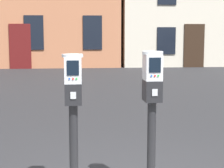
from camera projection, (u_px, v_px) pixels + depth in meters
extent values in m
cylinder|color=black|center=(74.00, 148.00, 4.13)|extent=(0.09, 0.09, 0.93)
cube|color=black|center=(73.00, 93.00, 4.06)|extent=(0.17, 0.24, 0.22)
cube|color=#A5A8AD|center=(73.00, 95.00, 3.93)|extent=(0.06, 0.01, 0.07)
cube|color=#B7BABF|center=(73.00, 70.00, 4.02)|extent=(0.17, 0.23, 0.26)
cube|color=black|center=(73.00, 68.00, 3.90)|extent=(0.12, 0.01, 0.15)
cylinder|color=blue|center=(69.00, 79.00, 3.91)|extent=(0.02, 0.01, 0.02)
cylinder|color=red|center=(73.00, 79.00, 3.91)|extent=(0.02, 0.01, 0.02)
cylinder|color=green|center=(77.00, 79.00, 3.92)|extent=(0.02, 0.01, 0.02)
cylinder|color=#B7BABF|center=(72.00, 56.00, 4.00)|extent=(0.22, 0.22, 0.03)
cylinder|color=black|center=(151.00, 145.00, 4.21)|extent=(0.09, 0.09, 0.94)
cube|color=black|center=(152.00, 91.00, 4.13)|extent=(0.17, 0.24, 0.22)
cube|color=#A5A8AD|center=(155.00, 92.00, 4.00)|extent=(0.06, 0.01, 0.07)
cube|color=#B7BABF|center=(152.00, 67.00, 4.10)|extent=(0.17, 0.23, 0.27)
cube|color=black|center=(155.00, 65.00, 3.98)|extent=(0.12, 0.01, 0.15)
cylinder|color=blue|center=(151.00, 76.00, 3.98)|extent=(0.02, 0.01, 0.02)
cylinder|color=red|center=(155.00, 76.00, 3.99)|extent=(0.02, 0.01, 0.02)
cylinder|color=green|center=(158.00, 76.00, 3.99)|extent=(0.02, 0.01, 0.02)
cylinder|color=#B7BABF|center=(153.00, 53.00, 4.08)|extent=(0.22, 0.22, 0.03)
cube|color=black|center=(34.00, 33.00, 18.59)|extent=(0.90, 0.06, 1.60)
cube|color=black|center=(93.00, 33.00, 18.84)|extent=(0.90, 0.06, 1.60)
cube|color=#591414|center=(20.00, 46.00, 18.61)|extent=(1.00, 0.07, 2.10)
cube|color=black|center=(166.00, 41.00, 19.22)|extent=(0.90, 0.06, 1.30)
cube|color=black|center=(194.00, 46.00, 19.39)|extent=(1.00, 0.07, 2.10)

